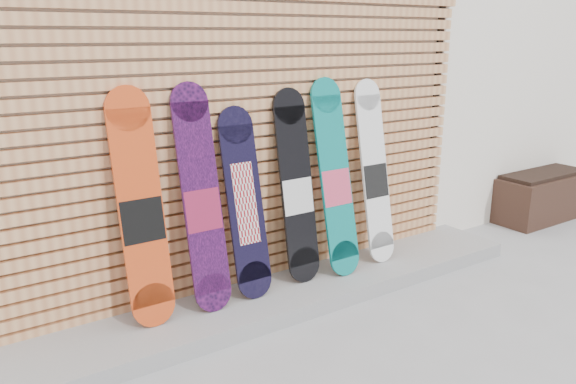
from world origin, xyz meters
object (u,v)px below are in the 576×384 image
Objects in this scene: planter_box at (541,196)px; snowboard_4 at (335,179)px; snowboard_5 at (375,173)px; snowboard_0 at (141,210)px; snowboard_3 at (297,188)px; snowboard_2 at (245,203)px; snowboard_1 at (202,200)px.

planter_box is 0.76× the size of snowboard_4.
snowboard_4 is at bearing -177.15° from snowboard_5.
snowboard_4 is (1.58, -0.04, -0.01)m from snowboard_0.
snowboard_3 is 0.35m from snowboard_4.
snowboard_4 is 0.44m from snowboard_5.
planter_box is 3.81m from snowboard_2.
snowboard_0 reaches higher than snowboard_5.
planter_box is at bearing 0.26° from snowboard_5.
snowboard_0 is 1.03× the size of snowboard_5.
snowboard_4 is at bearing -1.29° from snowboard_0.
snowboard_2 is at bearing -179.92° from planter_box.
snowboard_4 is 1.02× the size of snowboard_5.
snowboard_3 reaches higher than snowboard_2.
snowboard_2 is (-3.77, -0.01, 0.55)m from planter_box.
planter_box is at bearing -0.14° from snowboard_3.
snowboard_2 reaches higher than planter_box.
snowboard_1 is at bearing -2.15° from snowboard_0.
snowboard_1 is at bearing -179.93° from snowboard_5.
snowboard_5 is at bearing 2.85° from snowboard_4.
snowboard_4 reaches higher than planter_box.
snowboard_5 is at bearing -1.45° from snowboard_3.
snowboard_5 is (0.78, -0.02, 0.02)m from snowboard_3.
planter_box is 0.85× the size of snowboard_2.
snowboard_4 reaches higher than snowboard_2.
snowboard_0 is at bearing 178.71° from snowboard_4.
snowboard_2 is 0.81m from snowboard_4.
snowboard_0 is 1.13× the size of snowboard_2.
snowboard_2 is 0.89× the size of snowboard_4.
snowboard_1 is 1.13× the size of snowboard_2.
snowboard_4 is (0.34, -0.04, 0.03)m from snowboard_3.
snowboard_3 is (-3.31, 0.01, 0.59)m from planter_box.
snowboard_2 is 0.93× the size of snowboard_3.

